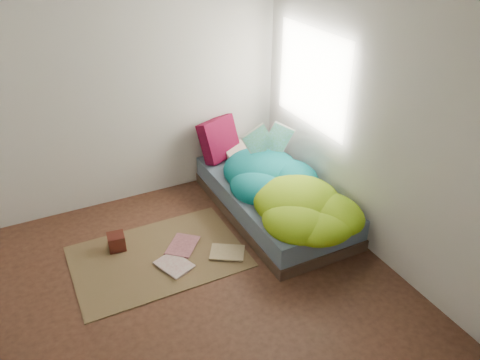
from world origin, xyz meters
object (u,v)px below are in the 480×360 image
at_px(pillow_magenta, 219,139).
at_px(floor_book_b, 170,244).
at_px(bed, 273,200).
at_px(open_book, 269,132).
at_px(wooden_box, 116,242).
at_px(floor_book_a, 164,271).

height_order(pillow_magenta, floor_book_b, pillow_magenta).
xyz_separation_m(bed, pillow_magenta, (-0.24, 0.87, 0.41)).
distance_m(bed, open_book, 0.74).
bearing_deg(wooden_box, pillow_magenta, 26.96).
bearing_deg(wooden_box, floor_book_a, -61.57).
height_order(bed, floor_book_b, bed).
bearing_deg(open_book, pillow_magenta, 130.30).
bearing_deg(pillow_magenta, wooden_box, -176.11).
height_order(open_book, wooden_box, open_book).
xyz_separation_m(bed, wooden_box, (-1.69, 0.13, -0.08)).
distance_m(bed, floor_book_b, 1.22).
bearing_deg(wooden_box, bed, -4.33).
xyz_separation_m(wooden_box, floor_book_b, (0.48, -0.19, -0.06)).
relative_size(bed, floor_book_b, 5.79).
bearing_deg(bed, pillow_magenta, 105.50).
distance_m(pillow_magenta, floor_book_a, 1.82).
xyz_separation_m(open_book, floor_book_b, (-1.32, -0.38, -0.80)).
bearing_deg(floor_book_b, wooden_box, -160.10).
bearing_deg(open_book, floor_book_a, -146.04).
bearing_deg(wooden_box, floor_book_b, -21.39).
distance_m(wooden_box, floor_book_b, 0.52).
height_order(wooden_box, floor_book_b, wooden_box).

